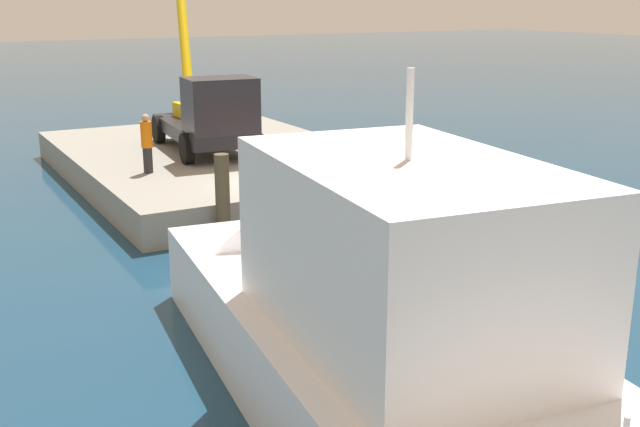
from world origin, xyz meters
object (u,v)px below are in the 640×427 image
Objects in this scene: crane_truck at (209,115)px; salvaged_car at (344,223)px; dock_worker at (147,143)px; moored_yacht at (338,326)px.

salvaged_car is (8.37, 0.31, -1.70)m from crane_truck.
crane_truck reaches higher than dock_worker.
crane_truck is 0.58× the size of moored_yacht.
salvaged_car is 6.69m from moored_yacht.
dock_worker is 12.20m from moored_yacht.
crane_truck reaches higher than moored_yacht.
crane_truck is at bearing 167.15° from moored_yacht.
crane_truck is at bearing 125.03° from dock_worker.
salvaged_car is (6.45, 3.05, -1.28)m from dock_worker.
moored_yacht is (12.14, -0.47, -1.15)m from dock_worker.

